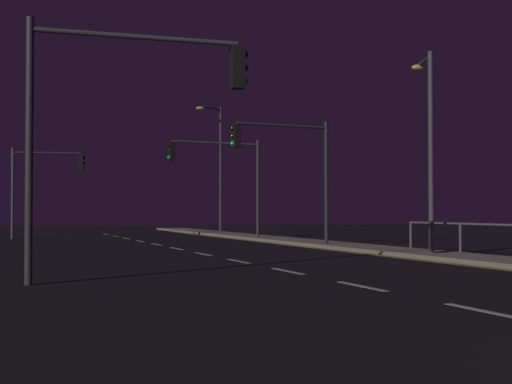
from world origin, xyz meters
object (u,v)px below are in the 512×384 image
object	(u,v)px
traffic_light_mid_left	(285,155)
traffic_light_far_right	(130,98)
street_lamp_corner	(428,131)
traffic_light_near_left	(46,175)
street_lamp_far_end	(217,157)
traffic_light_overhead_east	(218,166)

from	to	relation	value
traffic_light_mid_left	traffic_light_far_right	size ratio (longest dim) A/B	0.93
traffic_light_mid_left	traffic_light_far_right	distance (m)	15.16
traffic_light_far_right	street_lamp_corner	size ratio (longest dim) A/B	0.82
traffic_light_mid_left	traffic_light_near_left	world-z (taller)	traffic_light_mid_left
traffic_light_mid_left	street_lamp_corner	size ratio (longest dim) A/B	0.77
traffic_light_far_right	street_lamp_far_end	distance (m)	31.28
traffic_light_near_left	street_lamp_corner	size ratio (longest dim) A/B	0.74
traffic_light_overhead_east	street_lamp_corner	xyz separation A→B (m)	(2.84, -15.35, 0.37)
street_lamp_corner	traffic_light_far_right	bearing A→B (deg)	-151.74
traffic_light_near_left	traffic_light_mid_left	bearing A→B (deg)	-58.04
traffic_light_mid_left	street_lamp_far_end	xyz separation A→B (m)	(2.06, 16.86, 1.11)
traffic_light_mid_left	traffic_light_overhead_east	xyz separation A→B (m)	(-0.27, 8.71, 0.05)
traffic_light_overhead_east	traffic_light_far_right	bearing A→B (deg)	-111.08
traffic_light_mid_left	traffic_light_overhead_east	world-z (taller)	traffic_light_overhead_east
traffic_light_near_left	street_lamp_corner	distance (m)	23.15
street_lamp_corner	street_lamp_far_end	xyz separation A→B (m)	(-0.51, 23.50, 0.69)
traffic_light_far_right	street_lamp_far_end	bearing A→B (deg)	70.32
traffic_light_near_left	traffic_light_overhead_east	bearing A→B (deg)	-30.99
traffic_light_near_left	street_lamp_corner	xyz separation A→B (m)	(11.10, -20.31, 0.71)
traffic_light_far_right	traffic_light_near_left	bearing A→B (deg)	90.12
traffic_light_far_right	street_lamp_far_end	world-z (taller)	street_lamp_far_end
traffic_light_overhead_east	street_lamp_far_end	xyz separation A→B (m)	(2.33, 8.16, 1.06)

